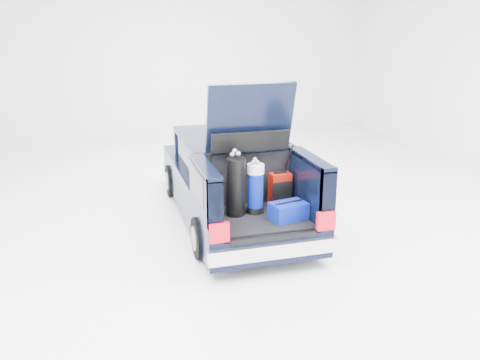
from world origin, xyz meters
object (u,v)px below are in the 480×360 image
object	(u,v)px
black_golf_bag	(236,186)
blue_golf_bag	(255,188)
car	(230,180)
blue_duffel	(288,211)
red_suitcase	(280,189)

from	to	relation	value
black_golf_bag	blue_golf_bag	distance (m)	0.31
car	black_golf_bag	world-z (taller)	car
blue_duffel	car	bearing A→B (deg)	90.28
red_suitcase	black_golf_bag	xyz separation A→B (m)	(-0.77, -0.25, 0.19)
black_golf_bag	blue_golf_bag	bearing A→B (deg)	5.84
car	black_golf_bag	bearing A→B (deg)	-101.72
blue_golf_bag	blue_duffel	xyz separation A→B (m)	(0.38, -0.36, -0.25)
car	red_suitcase	xyz separation A→B (m)	(0.47, -1.19, 0.17)
blue_golf_bag	car	bearing A→B (deg)	113.86
red_suitcase	blue_golf_bag	xyz separation A→B (m)	(-0.46, -0.23, 0.13)
car	blue_golf_bag	world-z (taller)	car
blue_golf_bag	blue_duffel	distance (m)	0.58
car	black_golf_bag	distance (m)	1.52
black_golf_bag	blue_duffel	xyz separation A→B (m)	(0.68, -0.33, -0.32)
red_suitcase	black_golf_bag	size ratio (longest dim) A/B	0.54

